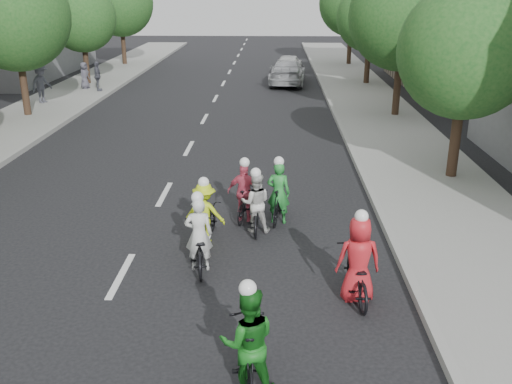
{
  "coord_description": "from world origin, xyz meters",
  "views": [
    {
      "loc": [
        3.22,
        -10.64,
        5.81
      ],
      "look_at": [
        2.78,
        2.53,
        1.0
      ],
      "focal_mm": 40.0,
      "sensor_mm": 36.0,
      "label": 1
    }
  ],
  "objects_px": {
    "spectator_0": "(41,84)",
    "spectator_2": "(85,75)",
    "spectator_1": "(98,76)",
    "cyclist_6": "(357,268)",
    "cyclist_0": "(278,199)",
    "cyclist_1": "(200,243)",
    "follow_car_lead": "(287,72)",
    "cyclist_2": "(248,349)",
    "cyclist_4": "(245,197)",
    "cyclist_3": "(256,208)",
    "follow_car_trail": "(289,64)",
    "cyclist_5": "(205,218)"
  },
  "relations": [
    {
      "from": "cyclist_0",
      "to": "cyclist_2",
      "type": "xyz_separation_m",
      "value": [
        -0.47,
        -6.59,
        0.11
      ]
    },
    {
      "from": "spectator_2",
      "to": "cyclist_2",
      "type": "bearing_deg",
      "value": -143.1
    },
    {
      "from": "follow_car_trail",
      "to": "spectator_0",
      "type": "relative_size",
      "value": 2.11
    },
    {
      "from": "spectator_0",
      "to": "cyclist_5",
      "type": "bearing_deg",
      "value": -124.01
    },
    {
      "from": "cyclist_6",
      "to": "follow_car_lead",
      "type": "xyz_separation_m",
      "value": [
        -0.88,
        25.5,
        0.09
      ]
    },
    {
      "from": "cyclist_1",
      "to": "spectator_0",
      "type": "bearing_deg",
      "value": -66.12
    },
    {
      "from": "cyclist_6",
      "to": "spectator_0",
      "type": "relative_size",
      "value": 0.98
    },
    {
      "from": "cyclist_4",
      "to": "follow_car_trail",
      "type": "height_order",
      "value": "cyclist_4"
    },
    {
      "from": "cyclist_4",
      "to": "spectator_2",
      "type": "distance_m",
      "value": 21.51
    },
    {
      "from": "cyclist_2",
      "to": "cyclist_4",
      "type": "xyz_separation_m",
      "value": [
        -0.39,
        6.65,
        -0.09
      ]
    },
    {
      "from": "follow_car_lead",
      "to": "cyclist_6",
      "type": "bearing_deg",
      "value": 95.6
    },
    {
      "from": "cyclist_0",
      "to": "cyclist_4",
      "type": "distance_m",
      "value": 0.87
    },
    {
      "from": "cyclist_0",
      "to": "cyclist_2",
      "type": "relative_size",
      "value": 0.92
    },
    {
      "from": "spectator_2",
      "to": "follow_car_trail",
      "type": "bearing_deg",
      "value": -45.78
    },
    {
      "from": "spectator_1",
      "to": "cyclist_2",
      "type": "bearing_deg",
      "value": -176.45
    },
    {
      "from": "spectator_1",
      "to": "spectator_0",
      "type": "bearing_deg",
      "value": 134.65
    },
    {
      "from": "cyclist_0",
      "to": "cyclist_3",
      "type": "xyz_separation_m",
      "value": [
        -0.56,
        -0.58,
        -0.03
      ]
    },
    {
      "from": "cyclist_1",
      "to": "cyclist_4",
      "type": "height_order",
      "value": "cyclist_1"
    },
    {
      "from": "cyclist_0",
      "to": "spectator_1",
      "type": "distance_m",
      "value": 20.83
    },
    {
      "from": "cyclist_3",
      "to": "follow_car_lead",
      "type": "relative_size",
      "value": 0.33
    },
    {
      "from": "cyclist_3",
      "to": "spectator_1",
      "type": "distance_m",
      "value": 21.08
    },
    {
      "from": "cyclist_6",
      "to": "spectator_0",
      "type": "xyz_separation_m",
      "value": [
        -13.42,
        18.58,
        0.46
      ]
    },
    {
      "from": "cyclist_3",
      "to": "spectator_0",
      "type": "bearing_deg",
      "value": -53.99
    },
    {
      "from": "cyclist_1",
      "to": "follow_car_lead",
      "type": "relative_size",
      "value": 0.37
    },
    {
      "from": "cyclist_1",
      "to": "cyclist_4",
      "type": "distance_m",
      "value": 2.83
    },
    {
      "from": "spectator_2",
      "to": "follow_car_lead",
      "type": "bearing_deg",
      "value": -62.73
    },
    {
      "from": "cyclist_1",
      "to": "spectator_0",
      "type": "xyz_separation_m",
      "value": [
        -10.2,
        17.39,
        0.54
      ]
    },
    {
      "from": "spectator_1",
      "to": "follow_car_lead",
      "type": "bearing_deg",
      "value": -89.77
    },
    {
      "from": "cyclist_4",
      "to": "spectator_0",
      "type": "relative_size",
      "value": 0.89
    },
    {
      "from": "cyclist_3",
      "to": "cyclist_0",
      "type": "bearing_deg",
      "value": -134.81
    },
    {
      "from": "cyclist_1",
      "to": "spectator_2",
      "type": "relative_size",
      "value": 1.27
    },
    {
      "from": "cyclist_5",
      "to": "spectator_0",
      "type": "relative_size",
      "value": 0.87
    },
    {
      "from": "cyclist_0",
      "to": "spectator_0",
      "type": "bearing_deg",
      "value": -41.75
    },
    {
      "from": "cyclist_0",
      "to": "spectator_0",
      "type": "relative_size",
      "value": 0.92
    },
    {
      "from": "cyclist_0",
      "to": "cyclist_4",
      "type": "xyz_separation_m",
      "value": [
        -0.87,
        0.07,
        0.02
      ]
    },
    {
      "from": "cyclist_6",
      "to": "spectator_1",
      "type": "relative_size",
      "value": 1.16
    },
    {
      "from": "follow_car_trail",
      "to": "cyclist_5",
      "type": "bearing_deg",
      "value": 91.33
    },
    {
      "from": "cyclist_1",
      "to": "cyclist_2",
      "type": "height_order",
      "value": "cyclist_2"
    },
    {
      "from": "spectator_0",
      "to": "spectator_2",
      "type": "distance_m",
      "value": 4.33
    },
    {
      "from": "spectator_0",
      "to": "spectator_1",
      "type": "distance_m",
      "value": 3.92
    },
    {
      "from": "follow_car_trail",
      "to": "spectator_0",
      "type": "distance_m",
      "value": 16.86
    },
    {
      "from": "follow_car_lead",
      "to": "spectator_2",
      "type": "distance_m",
      "value": 12.01
    },
    {
      "from": "follow_car_lead",
      "to": "follow_car_trail",
      "type": "relative_size",
      "value": 1.27
    },
    {
      "from": "cyclist_5",
      "to": "cyclist_6",
      "type": "xyz_separation_m",
      "value": [
        3.26,
        -2.55,
        0.06
      ]
    },
    {
      "from": "follow_car_lead",
      "to": "follow_car_trail",
      "type": "height_order",
      "value": "follow_car_lead"
    },
    {
      "from": "spectator_1",
      "to": "spectator_2",
      "type": "xyz_separation_m",
      "value": [
        -0.99,
        0.77,
        -0.07
      ]
    },
    {
      "from": "spectator_0",
      "to": "cyclist_1",
      "type": "bearing_deg",
      "value": -125.97
    },
    {
      "from": "cyclist_3",
      "to": "cyclist_4",
      "type": "distance_m",
      "value": 0.71
    },
    {
      "from": "cyclist_3",
      "to": "cyclist_6",
      "type": "xyz_separation_m",
      "value": [
        2.07,
        -3.25,
        0.07
      ]
    },
    {
      "from": "cyclist_5",
      "to": "spectator_0",
      "type": "xyz_separation_m",
      "value": [
        -10.16,
        16.03,
        0.52
      ]
    }
  ]
}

